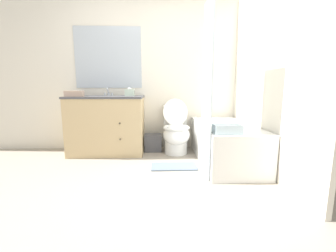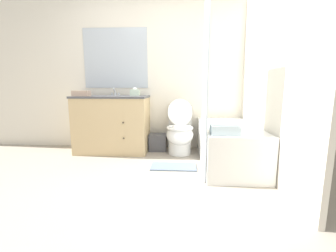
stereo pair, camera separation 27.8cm
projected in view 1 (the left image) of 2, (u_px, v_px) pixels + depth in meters
ground_plane at (154, 194)px, 2.12m from camera, size 14.00×14.00×0.00m
wall_back at (155, 71)px, 3.59m from camera, size 8.00×0.06×2.50m
wall_right at (260, 67)px, 2.79m from camera, size 0.05×2.68×2.50m
vanity_cabinet at (107, 124)px, 3.39m from camera, size 1.10×0.61×0.87m
sink_faucet at (108, 93)px, 3.50m from camera, size 0.14×0.12×0.12m
toilet at (176, 133)px, 3.40m from camera, size 0.40×0.63×0.82m
bathtub at (224, 142)px, 3.04m from camera, size 0.68×1.49×0.51m
shower_curtain at (207, 91)px, 2.47m from camera, size 0.01×0.45×1.90m
wastebasket at (153, 142)px, 3.55m from camera, size 0.27×0.23×0.26m
tissue_box at (130, 92)px, 3.39m from camera, size 0.14×0.11×0.12m
hand_towel_folded at (74, 94)px, 3.13m from camera, size 0.24×0.14×0.08m
bath_towel_folded at (227, 129)px, 2.40m from camera, size 0.29×0.19×0.10m
bath_mat at (174, 166)px, 2.83m from camera, size 0.57×0.29×0.02m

